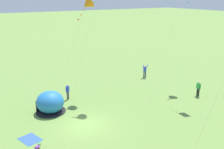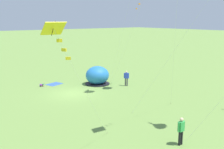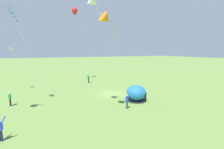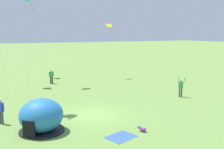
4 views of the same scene
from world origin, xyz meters
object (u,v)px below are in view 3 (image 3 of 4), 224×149
at_px(kite_yellow, 12,51).
at_px(kite_white, 94,2).
at_px(person_with_toddler, 88,78).
at_px(kite_teal, 11,12).
at_px(person_far_back, 10,98).
at_px(popup_tent, 136,93).
at_px(person_arms_raised, 0,129).
at_px(kite_red, 75,11).
at_px(person_near_tent, 127,101).
at_px(kite_orange, 106,19).
at_px(toddler_crawling, 133,88).

bearing_deg(kite_yellow, kite_white, -142.62).
xyz_separation_m(person_with_toddler, kite_teal, (-9.67, 11.39, 10.02)).
bearing_deg(person_far_back, popup_tent, -106.58).
height_order(person_arms_raised, kite_teal, kite_teal).
xyz_separation_m(person_with_toddler, kite_red, (3.51, 1.73, 14.24)).
xyz_separation_m(kite_teal, kite_yellow, (8.36, 1.56, -4.28)).
distance_m(person_near_tent, person_with_toddler, 15.95).
xyz_separation_m(kite_teal, kite_white, (-4.61, -8.35, 0.81)).
distance_m(person_with_toddler, person_far_back, 15.50).
height_order(person_far_back, kite_white, kite_white).
distance_m(kite_red, kite_yellow, 14.87).
bearing_deg(kite_orange, person_with_toddler, -8.41).
xyz_separation_m(popup_tent, kite_orange, (-2.21, 5.27, 8.83)).
bearing_deg(toddler_crawling, person_arms_raised, 118.35).
height_order(popup_tent, person_far_back, popup_tent).
height_order(person_arms_raised, kite_white, kite_white).
relative_size(popup_tent, person_far_back, 1.63).
relative_size(person_with_toddler, kite_orange, 0.18).
xyz_separation_m(person_near_tent, kite_orange, (-0.10, 2.62, 8.87)).
distance_m(toddler_crawling, person_near_tent, 9.46).
bearing_deg(popup_tent, person_near_tent, 128.52).
distance_m(person_near_tent, person_arms_raised, 11.97).
bearing_deg(kite_yellow, toddler_crawling, -110.51).
xyz_separation_m(kite_orange, kite_red, (19.56, -0.64, 5.41)).
bearing_deg(person_arms_raised, person_far_back, 5.59).
xyz_separation_m(person_with_toddler, kite_orange, (-16.05, 2.37, 8.83)).
distance_m(person_near_tent, kite_teal, 16.61).
bearing_deg(kite_red, person_arms_raised, 155.04).
height_order(popup_tent, person_with_toddler, popup_tent).
xyz_separation_m(person_arms_raised, kite_yellow, (16.37, 1.35, 5.75)).
height_order(person_arms_raised, kite_yellow, kite_yellow).
bearing_deg(person_near_tent, person_with_toddler, 0.89).
bearing_deg(person_with_toddler, kite_orange, 171.59).
relative_size(popup_tent, person_with_toddler, 1.49).
relative_size(person_far_back, kite_teal, 0.15).
height_order(person_far_back, kite_orange, kite_orange).
bearing_deg(kite_orange, kite_white, 20.57).
relative_size(kite_white, kite_yellow, 1.71).
relative_size(person_with_toddler, kite_red, 0.12).
relative_size(person_far_back, kite_white, 0.14).
height_order(popup_tent, kite_orange, kite_orange).
relative_size(popup_tent, kite_white, 0.22).
relative_size(person_far_back, kite_orange, 0.16).
relative_size(popup_tent, person_near_tent, 1.63).
distance_m(popup_tent, kite_yellow, 21.00).
height_order(person_near_tent, kite_yellow, kite_yellow).
height_order(toddler_crawling, kite_orange, kite_orange).
bearing_deg(kite_red, kite_teal, 143.77).
bearing_deg(kite_teal, kite_white, -118.90).
bearing_deg(kite_orange, kite_yellow, 35.65).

